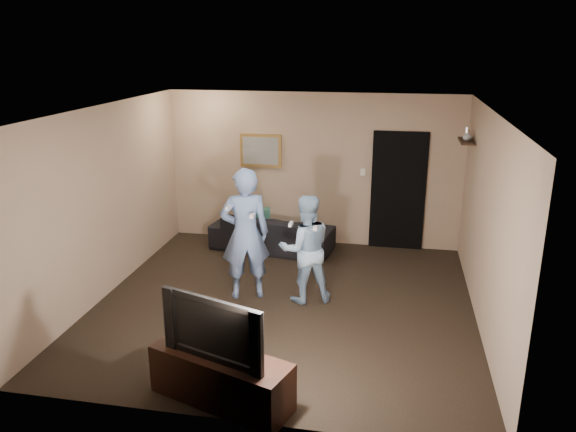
% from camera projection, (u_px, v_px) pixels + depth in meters
% --- Properties ---
extents(ground, '(5.00, 5.00, 0.00)m').
position_uv_depth(ground, '(285.00, 303.00, 7.62)').
color(ground, black).
rests_on(ground, ground).
extents(ceiling, '(5.00, 5.00, 0.04)m').
position_uv_depth(ceiling, '(284.00, 110.00, 6.83)').
color(ceiling, silver).
rests_on(ceiling, wall_back).
extents(wall_back, '(5.00, 0.04, 2.60)m').
position_uv_depth(wall_back, '(313.00, 170.00, 9.57)').
color(wall_back, tan).
rests_on(wall_back, ground).
extents(wall_front, '(5.00, 0.04, 2.60)m').
position_uv_depth(wall_front, '(229.00, 295.00, 4.88)').
color(wall_front, tan).
rests_on(wall_front, ground).
extents(wall_left, '(0.04, 5.00, 2.60)m').
position_uv_depth(wall_left, '(105.00, 202.00, 7.67)').
color(wall_left, tan).
rests_on(wall_left, ground).
extents(wall_right, '(0.04, 5.00, 2.60)m').
position_uv_depth(wall_right, '(487.00, 223.00, 6.78)').
color(wall_right, tan).
rests_on(wall_right, ground).
extents(sofa, '(2.12, 1.07, 0.59)m').
position_uv_depth(sofa, '(272.00, 232.00, 9.51)').
color(sofa, black).
rests_on(sofa, ground).
extents(throw_pillow, '(0.48, 0.24, 0.46)m').
position_uv_depth(throw_pillow, '(257.00, 221.00, 9.50)').
color(throw_pillow, '#1B5144').
rests_on(throw_pillow, sofa).
extents(painting_frame, '(0.72, 0.05, 0.57)m').
position_uv_depth(painting_frame, '(261.00, 151.00, 9.61)').
color(painting_frame, olive).
rests_on(painting_frame, wall_back).
extents(painting_canvas, '(0.62, 0.01, 0.47)m').
position_uv_depth(painting_canvas, '(260.00, 151.00, 9.59)').
color(painting_canvas, slate).
rests_on(painting_canvas, painting_frame).
extents(doorway, '(0.90, 0.06, 2.00)m').
position_uv_depth(doorway, '(398.00, 191.00, 9.37)').
color(doorway, black).
rests_on(doorway, ground).
extents(light_switch, '(0.08, 0.02, 0.12)m').
position_uv_depth(light_switch, '(363.00, 172.00, 9.39)').
color(light_switch, silver).
rests_on(light_switch, wall_back).
extents(wall_shelf, '(0.20, 0.60, 0.03)m').
position_uv_depth(wall_shelf, '(467.00, 141.00, 8.27)').
color(wall_shelf, black).
rests_on(wall_shelf, wall_right).
extents(shelf_vase, '(0.14, 0.14, 0.14)m').
position_uv_depth(shelf_vase, '(467.00, 136.00, 8.21)').
color(shelf_vase, '#B5B5BA').
rests_on(shelf_vase, wall_shelf).
extents(shelf_figurine, '(0.06, 0.06, 0.18)m').
position_uv_depth(shelf_figurine, '(467.00, 133.00, 8.30)').
color(shelf_figurine, white).
rests_on(shelf_figurine, wall_shelf).
extents(tv_console, '(1.52, 0.91, 0.52)m').
position_uv_depth(tv_console, '(221.00, 378.00, 5.50)').
color(tv_console, black).
rests_on(tv_console, ground).
extents(television, '(1.11, 0.51, 0.65)m').
position_uv_depth(television, '(219.00, 325.00, 5.32)').
color(television, black).
rests_on(television, tv_console).
extents(wii_player_left, '(0.78, 0.65, 1.83)m').
position_uv_depth(wii_player_left, '(245.00, 234.00, 7.57)').
color(wii_player_left, '#6E8BBF').
rests_on(wii_player_left, ground).
extents(wii_player_right, '(0.88, 0.79, 1.49)m').
position_uv_depth(wii_player_right, '(305.00, 249.00, 7.51)').
color(wii_player_right, '#98BDDD').
rests_on(wii_player_right, ground).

